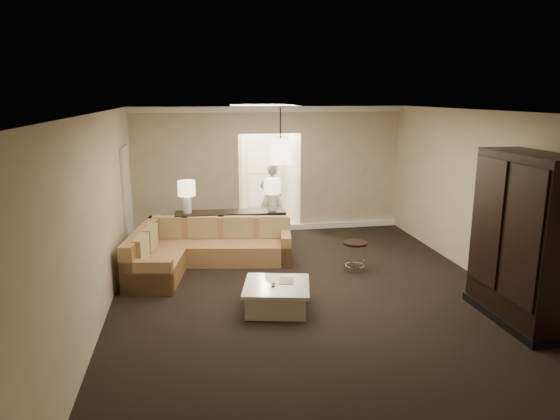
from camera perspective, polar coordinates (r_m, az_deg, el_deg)
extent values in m
plane|color=black|center=(7.78, 3.63, -9.98)|extent=(8.00, 8.00, 0.00)
cube|color=beige|center=(11.20, -1.14, 4.63)|extent=(6.00, 0.04, 2.80)
cube|color=beige|center=(3.79, 18.86, -13.30)|extent=(6.00, 0.04, 2.80)
cube|color=beige|center=(7.25, -19.91, -0.82)|extent=(0.04, 8.00, 2.80)
cube|color=beige|center=(8.57, 23.66, 0.91)|extent=(0.04, 8.00, 2.80)
cube|color=white|center=(7.16, 3.96, 11.10)|extent=(6.00, 8.00, 0.02)
cube|color=white|center=(11.04, -1.13, 11.44)|extent=(6.00, 0.10, 0.12)
cube|color=white|center=(11.43, -1.07, -2.07)|extent=(6.00, 0.10, 0.12)
cube|color=silver|center=(10.02, -17.02, 1.02)|extent=(0.05, 0.90, 2.10)
cube|color=white|center=(12.45, -1.84, -1.09)|extent=(1.40, 2.00, 0.01)
cube|color=#F1E4C5|center=(12.10, -5.18, 5.21)|extent=(0.04, 2.00, 2.80)
cube|color=#F1E4C5|center=(12.30, 1.36, 5.38)|extent=(0.04, 2.00, 2.80)
cube|color=#F1E4C5|center=(13.16, -2.52, 5.88)|extent=(1.40, 0.04, 2.80)
cube|color=silver|center=(13.18, -2.49, 4.35)|extent=(0.90, 0.05, 2.10)
cube|color=brown|center=(9.37, -7.03, -4.76)|extent=(2.78, 1.24, 0.38)
cube|color=brown|center=(8.58, -14.07, -6.78)|extent=(1.00, 1.37, 0.38)
cube|color=brown|center=(9.55, -6.90, -1.98)|extent=(2.68, 0.66, 0.41)
cube|color=brown|center=(8.94, -15.39, -3.40)|extent=(0.57, 2.15, 0.41)
cube|color=brown|center=(9.29, 0.66, -4.25)|extent=(0.31, 0.82, 0.55)
cube|color=brown|center=(8.06, -14.97, -7.46)|extent=(0.82, 0.31, 0.55)
cube|color=#9B8453|center=(9.66, -12.74, -1.93)|extent=(0.57, 0.23, 0.41)
cube|color=#9B8453|center=(9.54, -8.80, -1.94)|extent=(0.57, 0.23, 0.41)
cube|color=#9B8453|center=(9.46, -4.78, -1.94)|extent=(0.57, 0.23, 0.41)
cube|color=#9B8453|center=(9.44, -0.72, -1.94)|extent=(0.57, 0.23, 0.41)
cube|color=#9B8453|center=(8.99, -14.60, -3.14)|extent=(0.23, 0.55, 0.41)
cube|color=#9B8453|center=(8.41, -15.60, -4.32)|extent=(0.23, 0.55, 0.41)
cube|color=silver|center=(7.34, -0.38, -10.07)|extent=(1.00, 1.00, 0.32)
cube|color=silver|center=(7.27, -0.39, -8.71)|extent=(1.11, 1.11, 0.06)
cube|color=black|center=(7.21, -0.78, -8.57)|extent=(0.08, 0.16, 0.02)
cube|color=beige|center=(7.38, 0.76, -8.09)|extent=(0.26, 0.32, 0.01)
cube|color=black|center=(9.75, -5.68, -0.34)|extent=(2.14, 0.54, 0.06)
cube|color=black|center=(9.86, -11.26, -2.83)|extent=(0.09, 0.44, 0.77)
cube|color=black|center=(9.95, -0.06, -2.42)|extent=(0.09, 0.44, 0.77)
cube|color=black|center=(9.93, -5.59, -4.14)|extent=(2.04, 0.49, 0.04)
cube|color=black|center=(7.41, 26.19, -3.05)|extent=(0.64, 1.54, 2.31)
cube|color=black|center=(6.88, 25.97, -2.76)|extent=(0.03, 0.68, 1.76)
cube|color=black|center=(7.49, 22.55, -1.23)|extent=(0.03, 0.68, 1.76)
cube|color=black|center=(7.76, 25.36, -10.90)|extent=(0.68, 1.61, 0.11)
cylinder|color=black|center=(8.84, 8.60, -3.76)|extent=(0.42, 0.42, 0.04)
torus|color=silver|center=(8.96, 8.52, -6.28)|extent=(0.35, 0.35, 0.02)
cylinder|color=silver|center=(8.92, 9.60, -5.37)|extent=(0.02, 0.02, 0.50)
cylinder|color=silver|center=(9.05, 8.01, -5.05)|extent=(0.02, 0.02, 0.50)
cylinder|color=silver|center=(8.78, 8.04, -5.62)|extent=(0.02, 0.02, 0.50)
cylinder|color=white|center=(9.70, -10.56, 0.64)|extent=(0.15, 0.15, 0.34)
cylinder|color=#FFEABF|center=(9.64, -10.63, 2.46)|extent=(0.33, 0.33, 0.29)
cylinder|color=white|center=(9.78, -0.90, 0.96)|extent=(0.15, 0.15, 0.34)
cylinder|color=#FFEABF|center=(9.72, -0.90, 2.77)|extent=(0.33, 0.33, 0.29)
cylinder|color=black|center=(9.82, 0.05, 9.90)|extent=(0.02, 0.02, 0.60)
cube|color=beige|center=(9.86, 0.05, 6.70)|extent=(0.38, 0.38, 0.48)
imported|color=beige|center=(11.60, -1.00, 2.09)|extent=(0.63, 0.44, 1.67)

